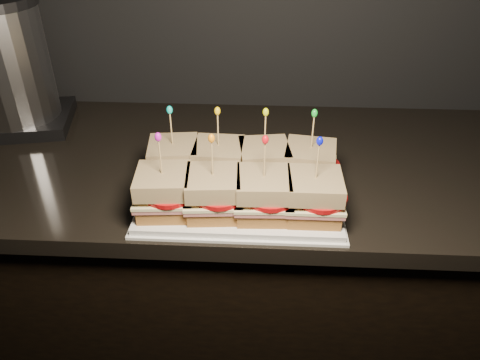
{
  "coord_description": "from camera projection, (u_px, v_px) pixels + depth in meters",
  "views": [
    {
      "loc": [
        0.21,
        0.75,
        1.46
      ],
      "look_at": [
        0.17,
        1.52,
        0.96
      ],
      "focal_mm": 35.0,
      "sensor_mm": 36.0,
      "label": 1
    }
  ],
  "objects": [
    {
      "name": "sandwich_4_pick",
      "position": [
        160.0,
        159.0,
        0.84
      ],
      "size": [
        0.0,
        0.0,
        0.09
      ],
      "primitive_type": "cylinder",
      "color": "tan",
      "rests_on": "sandwich_4_bread_top"
    },
    {
      "name": "sandwich_0_tomato",
      "position": [
        179.0,
        162.0,
        0.96
      ],
      "size": [
        0.1,
        0.1,
        0.01
      ],
      "primitive_type": "cylinder",
      "color": "#B40D0F",
      "rests_on": "sandwich_0_cheese"
    },
    {
      "name": "sandwich_7_ham",
      "position": [
        313.0,
        201.0,
        0.87
      ],
      "size": [
        0.11,
        0.1,
        0.01
      ],
      "primitive_type": "cube",
      "rotation": [
        0.0,
        0.0,
        0.0
      ],
      "color": "#B75F56",
      "rests_on": "sandwich_7_bread_bot"
    },
    {
      "name": "sandwich_5_tomato",
      "position": [
        220.0,
        194.0,
        0.87
      ],
      "size": [
        0.1,
        0.1,
        0.01
      ],
      "primitive_type": "cylinder",
      "color": "#B40D0F",
      "rests_on": "sandwich_5_cheese"
    },
    {
      "name": "sandwich_1_pick",
      "position": [
        218.0,
        132.0,
        0.93
      ],
      "size": [
        0.0,
        0.0,
        0.09
      ],
      "primitive_type": "cylinder",
      "color": "tan",
      "rests_on": "sandwich_1_bread_top"
    },
    {
      "name": "sandwich_3_tomato",
      "position": [
        316.0,
        165.0,
        0.95
      ],
      "size": [
        0.1,
        0.1,
        0.01
      ],
      "primitive_type": "cylinder",
      "color": "#B40D0F",
      "rests_on": "sandwich_3_cheese"
    },
    {
      "name": "granite_slab",
      "position": [
        277.0,
        166.0,
        1.1
      ],
      "size": [
        2.31,
        0.63,
        0.04
      ],
      "primitive_type": "cube",
      "color": "black",
      "rests_on": "cabinet"
    },
    {
      "name": "sandwich_1_bread_bot",
      "position": [
        219.0,
        174.0,
        0.98
      ],
      "size": [
        0.1,
        0.1,
        0.03
      ],
      "primitive_type": "cube",
      "rotation": [
        0.0,
        0.0,
        -0.04
      ],
      "color": "brown",
      "rests_on": "platter"
    },
    {
      "name": "sandwich_5_bread_top",
      "position": [
        213.0,
        182.0,
        0.86
      ],
      "size": [
        0.11,
        0.11,
        0.03
      ],
      "primitive_type": "cube",
      "rotation": [
        0.0,
        0.0,
        0.08
      ],
      "color": "brown",
      "rests_on": "sandwich_5_tomato"
    },
    {
      "name": "sandwich_6_pick",
      "position": [
        265.0,
        162.0,
        0.83
      ],
      "size": [
        0.0,
        0.0,
        0.09
      ],
      "primitive_type": "cylinder",
      "color": "tan",
      "rests_on": "sandwich_6_bread_top"
    },
    {
      "name": "sandwich_1_cheese",
      "position": [
        219.0,
        164.0,
        0.97
      ],
      "size": [
        0.11,
        0.11,
        0.01
      ],
      "primitive_type": "cube",
      "rotation": [
        0.0,
        0.0,
        -0.04
      ],
      "color": "beige",
      "rests_on": "sandwich_1_ham"
    },
    {
      "name": "sandwich_0_bread_top",
      "position": [
        173.0,
        151.0,
        0.96
      ],
      "size": [
        0.11,
        0.11,
        0.03
      ],
      "primitive_type": "cube",
      "rotation": [
        0.0,
        0.0,
        0.12
      ],
      "color": "brown",
      "rests_on": "sandwich_0_tomato"
    },
    {
      "name": "sandwich_0_cheese",
      "position": [
        174.0,
        163.0,
        0.97
      ],
      "size": [
        0.12,
        0.12,
        0.01
      ],
      "primitive_type": "cube",
      "rotation": [
        0.0,
        0.0,
        0.12
      ],
      "color": "beige",
      "rests_on": "sandwich_0_ham"
    },
    {
      "name": "sandwich_6_ham",
      "position": [
        263.0,
        200.0,
        0.87
      ],
      "size": [
        0.11,
        0.11,
        0.01
      ],
      "primitive_type": "cube",
      "rotation": [
        0.0,
        0.0,
        0.04
      ],
      "color": "#B75F56",
      "rests_on": "sandwich_6_bread_bot"
    },
    {
      "name": "cabinet",
      "position": [
        271.0,
        299.0,
        1.35
      ],
      "size": [
        2.27,
        0.59,
        0.86
      ],
      "primitive_type": "cube",
      "color": "black",
      "rests_on": "ground"
    },
    {
      "name": "appliance_base",
      "position": [
        21.0,
        120.0,
        1.23
      ],
      "size": [
        0.29,
        0.26,
        0.03
      ],
      "primitive_type": "cube",
      "rotation": [
        0.0,
        0.0,
        0.2
      ],
      "color": "#262628",
      "rests_on": "granite_slab"
    },
    {
      "name": "sandwich_5_ham",
      "position": [
        214.0,
        198.0,
        0.88
      ],
      "size": [
        0.11,
        0.11,
        0.01
      ],
      "primitive_type": "cube",
      "rotation": [
        0.0,
        0.0,
        0.08
      ],
      "color": "#B75F56",
      "rests_on": "sandwich_5_bread_bot"
    },
    {
      "name": "sandwich_0_ham",
      "position": [
        175.0,
        166.0,
        0.98
      ],
      "size": [
        0.12,
        0.11,
        0.01
      ],
      "primitive_type": "cube",
      "rotation": [
        0.0,
        0.0,
        0.12
      ],
      "color": "#B75F56",
      "rests_on": "sandwich_0_bread_bot"
    },
    {
      "name": "sandwich_7_bread_bot",
      "position": [
        313.0,
        209.0,
        0.88
      ],
      "size": [
        0.1,
        0.1,
        0.03
      ],
      "primitive_type": "cube",
      "rotation": [
        0.0,
        0.0,
        0.0
      ],
      "color": "brown",
      "rests_on": "platter"
    },
    {
      "name": "sandwich_6_tomato",
      "position": [
        270.0,
        196.0,
        0.86
      ],
      "size": [
        0.1,
        0.1,
        0.01
      ],
      "primitive_type": "cylinder",
      "color": "#B40D0F",
      "rests_on": "sandwich_6_cheese"
    },
    {
      "name": "sandwich_6_bread_bot",
      "position": [
        263.0,
        207.0,
        0.88
      ],
      "size": [
        0.1,
        0.1,
        0.03
      ],
      "primitive_type": "cube",
      "rotation": [
        0.0,
        0.0,
        0.04
      ],
      "color": "brown",
      "rests_on": "platter"
    },
    {
      "name": "sandwich_3_cheese",
      "position": [
        309.0,
        167.0,
        0.96
      ],
      "size": [
        0.12,
        0.12,
        0.01
      ],
      "primitive_type": "cube",
      "rotation": [
        0.0,
        0.0,
        -0.14
      ],
      "color": "beige",
      "rests_on": "sandwich_3_ham"
    },
    {
      "name": "sandwich_5_pick",
      "position": [
        212.0,
        161.0,
        0.83
      ],
      "size": [
        0.0,
        0.0,
        0.09
      ],
      "primitive_type": "cylinder",
      "color": "tan",
      "rests_on": "sandwich_5_bread_top"
    },
    {
      "name": "sandwich_1_tomato",
      "position": [
        224.0,
        163.0,
        0.96
      ],
      "size": [
        0.1,
        0.1,
        0.01
      ],
      "primitive_type": "cylinder",
      "color": "#B40D0F",
      "rests_on": "sandwich_1_cheese"
    },
    {
      "name": "sandwich_3_bread_top",
      "position": [
        311.0,
        155.0,
        0.94
      ],
      "size": [
        0.11,
        0.11,
        0.03
      ],
      "primitive_type": "cube",
      "rotation": [
        0.0,
        0.0,
        -0.14
      ],
      "color": "brown",
      "rests_on": "sandwich_3_tomato"
    },
    {
      "name": "sandwich_2_tomato",
      "position": [
        270.0,
        164.0,
        0.95
      ],
      "size": [
        0.1,
        0.1,
        0.01
      ],
      "primitive_type": "cylinder",
      "color": "#B40D0F",
      "rests_on": "sandwich_2_cheese"
    },
    {
      "name": "sandwich_2_ham",
      "position": [
        264.0,
        168.0,
        0.97
      ],
      "size": [
        0.12,
        0.12,
        0.01
      ],
      "primitive_type": "cube",
      "rotation": [
        0.0,
        0.0,
        0.14
      ],
      "color": "#B75F56",
      "rests_on": "sandwich_2_bread_bot"
    },
    {
      "name": "sandwich_3_bread_bot",
      "position": [
        308.0,
        177.0,
        0.97
      ],
      "size": [
        0.11,
        0.11,
        0.03
      ],
      "primitive_type": "cube",
      "rotation": [
        0.0,
        0.0,
        -0.14
      ],
      "color": "brown",
      "rests_on": "platter"
    },
    {
      "name": "sandwich_1_ham",
      "position": [
        219.0,
        167.0,
        0.97
      ],
      "size": [
        0.11,
        0.11,
        0.01
      ],
      "primitive_type": "cube",
      "rotation": [
        0.0,
        0.0,
        -0.04
      ],
      "color": "#B75F56",
      "rests_on": "sandwich_1_bread_bot"
    },
    {
      "name": "sandwich_2_cheese",
      "position": [
        264.0,
        165.0,
        0.96
      ],
      "size": [
        0.12,
        0.12,
        0.01
      ],
      "primitive_type": "cube",
      "rotation": [
        0.0,
        0.0,
        0.14
      ],
      "color": "beige",
      "rests_on": "sandwich_2_ham"
    },
    {
      "name": "sandwich_7_bread_top",
      "position": [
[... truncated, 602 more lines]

